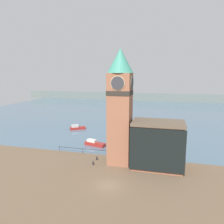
{
  "coord_description": "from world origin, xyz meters",
  "views": [
    {
      "loc": [
        8.49,
        -31.42,
        17.79
      ],
      "look_at": [
        -1.19,
        7.09,
        10.75
      ],
      "focal_mm": 35.0,
      "sensor_mm": 36.0,
      "label": 1
    }
  ],
  "objects_px": {
    "clock_tower": "(120,104)",
    "boat_near": "(94,143)",
    "boat_far": "(77,127)",
    "pier_building": "(158,145)",
    "mooring_bollard_far": "(93,163)",
    "mooring_bollard_near": "(97,158)"
  },
  "relations": [
    {
      "from": "clock_tower",
      "to": "mooring_bollard_near",
      "type": "distance_m",
      "value": 12.43
    },
    {
      "from": "boat_far",
      "to": "mooring_bollard_far",
      "type": "distance_m",
      "value": 28.99
    },
    {
      "from": "boat_far",
      "to": "mooring_bollard_far",
      "type": "height_order",
      "value": "boat_far"
    },
    {
      "from": "boat_far",
      "to": "mooring_bollard_far",
      "type": "relative_size",
      "value": 6.37
    },
    {
      "from": "boat_near",
      "to": "boat_far",
      "type": "relative_size",
      "value": 1.12
    },
    {
      "from": "mooring_bollard_far",
      "to": "pier_building",
      "type": "bearing_deg",
      "value": 9.46
    },
    {
      "from": "pier_building",
      "to": "mooring_bollard_far",
      "type": "relative_size",
      "value": 12.3
    },
    {
      "from": "boat_near",
      "to": "mooring_bollard_near",
      "type": "relative_size",
      "value": 7.09
    },
    {
      "from": "pier_building",
      "to": "mooring_bollard_near",
      "type": "height_order",
      "value": "pier_building"
    },
    {
      "from": "clock_tower",
      "to": "boat_near",
      "type": "height_order",
      "value": "clock_tower"
    },
    {
      "from": "pier_building",
      "to": "mooring_bollard_far",
      "type": "xyz_separation_m",
      "value": [
        -12.22,
        -2.04,
        -4.07
      ]
    },
    {
      "from": "boat_near",
      "to": "mooring_bollard_far",
      "type": "height_order",
      "value": "boat_near"
    },
    {
      "from": "boat_near",
      "to": "clock_tower",
      "type": "bearing_deg",
      "value": -30.74
    },
    {
      "from": "clock_tower",
      "to": "boat_far",
      "type": "distance_m",
      "value": 31.73
    },
    {
      "from": "pier_building",
      "to": "mooring_bollard_near",
      "type": "relative_size",
      "value": 12.26
    },
    {
      "from": "clock_tower",
      "to": "boat_far",
      "type": "xyz_separation_m",
      "value": [
        -19.0,
        22.76,
        -11.3
      ]
    },
    {
      "from": "mooring_bollard_far",
      "to": "mooring_bollard_near",
      "type": "bearing_deg",
      "value": 91.5
    },
    {
      "from": "pier_building",
      "to": "boat_near",
      "type": "height_order",
      "value": "pier_building"
    },
    {
      "from": "clock_tower",
      "to": "mooring_bollard_far",
      "type": "distance_m",
      "value": 12.66
    },
    {
      "from": "mooring_bollard_near",
      "to": "mooring_bollard_far",
      "type": "height_order",
      "value": "mooring_bollard_near"
    },
    {
      "from": "pier_building",
      "to": "mooring_bollard_far",
      "type": "height_order",
      "value": "pier_building"
    },
    {
      "from": "mooring_bollard_near",
      "to": "boat_far",
      "type": "bearing_deg",
      "value": 121.9
    }
  ]
}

